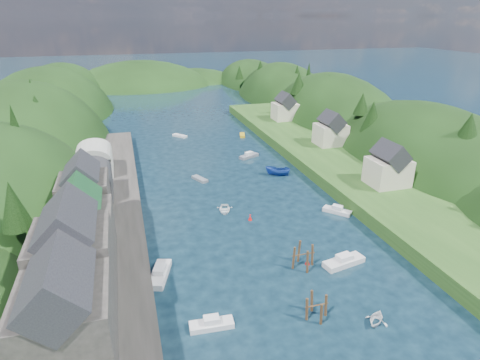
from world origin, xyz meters
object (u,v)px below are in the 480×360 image
object	(u,v)px
piling_cluster_far	(303,258)
channel_buoy_far	(250,218)
piling_cluster_near	(316,309)
channel_buoy_near	(308,261)

from	to	relation	value
piling_cluster_far	channel_buoy_far	world-z (taller)	piling_cluster_far
piling_cluster_near	channel_buoy_far	bearing A→B (deg)	90.16
piling_cluster_near	piling_cluster_far	world-z (taller)	piling_cluster_far
piling_cluster_near	channel_buoy_far	xyz separation A→B (m)	(-0.07, 24.51, -0.65)
piling_cluster_near	channel_buoy_near	distance (m)	10.59
channel_buoy_near	piling_cluster_near	bearing A→B (deg)	-110.01
piling_cluster_near	channel_buoy_near	size ratio (longest dim) A/B	3.09
piling_cluster_far	channel_buoy_near	world-z (taller)	piling_cluster_far
piling_cluster_near	piling_cluster_far	xyz separation A→B (m)	(2.73, 9.61, 0.23)
piling_cluster_near	channel_buoy_far	size ratio (longest dim) A/B	3.09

